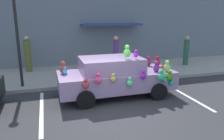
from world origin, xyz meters
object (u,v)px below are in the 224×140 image
at_px(pedestrian_near_shopfront, 116,55).
at_px(pedestrian_walking_past, 28,55).
at_px(teddy_bear_on_sidewalk, 140,70).
at_px(street_lamp_post, 16,26).
at_px(pedestrian_by_lamp, 186,51).
at_px(plush_covered_car, 116,76).

distance_m(pedestrian_near_shopfront, pedestrian_walking_past, 4.68).
bearing_deg(teddy_bear_on_sidewalk, street_lamp_post, -177.70).
xyz_separation_m(teddy_bear_on_sidewalk, pedestrian_by_lamp, (3.58, 1.31, 0.57)).
distance_m(teddy_bear_on_sidewalk, pedestrian_walking_past, 5.97).
bearing_deg(pedestrian_near_shopfront, pedestrian_walking_past, 164.74).
height_order(teddy_bear_on_sidewalk, pedestrian_walking_past, pedestrian_walking_past).
bearing_deg(pedestrian_near_shopfront, teddy_bear_on_sidewalk, -51.24).
bearing_deg(pedestrian_near_shopfront, street_lamp_post, -163.47).
bearing_deg(teddy_bear_on_sidewalk, pedestrian_by_lamp, 20.05).
distance_m(pedestrian_walking_past, pedestrian_by_lamp, 9.08).
xyz_separation_m(teddy_bear_on_sidewalk, pedestrian_walking_past, (-5.44, 2.38, 0.63)).
bearing_deg(plush_covered_car, street_lamp_post, 152.34).
bearing_deg(plush_covered_car, teddy_bear_on_sidewalk, 46.72).
bearing_deg(pedestrian_by_lamp, teddy_bear_on_sidewalk, -159.95).
relative_size(pedestrian_near_shopfront, pedestrian_by_lamp, 1.07).
height_order(teddy_bear_on_sidewalk, street_lamp_post, street_lamp_post).
xyz_separation_m(street_lamp_post, pedestrian_walking_past, (0.13, 2.61, -1.65)).
distance_m(plush_covered_car, street_lamp_post, 4.46).
bearing_deg(street_lamp_post, plush_covered_car, -27.66).
bearing_deg(pedestrian_walking_past, plush_covered_car, -52.37).
bearing_deg(pedestrian_walking_past, pedestrian_by_lamp, -6.80).
bearing_deg(pedestrian_walking_past, street_lamp_post, -92.75).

